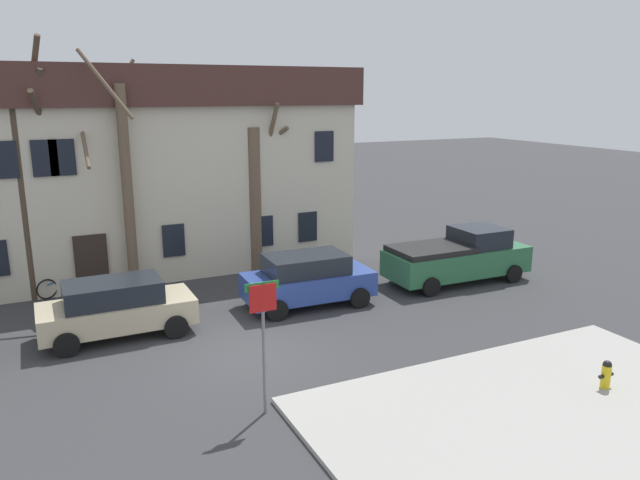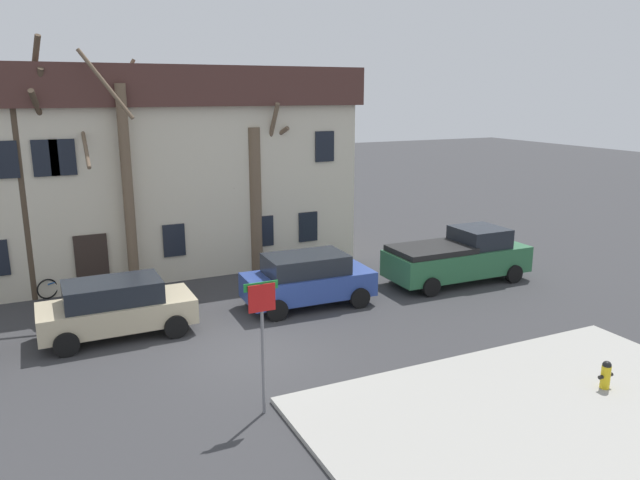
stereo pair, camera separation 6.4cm
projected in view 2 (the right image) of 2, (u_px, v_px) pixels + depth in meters
ground_plane at (250, 353)px, 16.49m from camera, size 120.00×120.00×0.00m
sidewalk_slab at (548, 418)px, 13.09m from camera, size 10.32×6.59×0.12m
building_main at (148, 167)px, 24.26m from camera, size 16.03×6.53×7.84m
tree_bare_mid at (25, 183)px, 19.99m from camera, size 1.34×2.10×8.68m
tree_bare_far at (125, 181)px, 20.73m from camera, size 2.05×2.61×8.25m
tree_bare_end at (256, 194)px, 23.37m from camera, size 2.34×2.07×6.53m
car_beige_wagon at (116, 307)px, 17.47m from camera, size 4.32×2.06×1.67m
car_blue_wagon at (308, 279)px, 19.98m from camera, size 4.28×2.18×1.74m
pickup_truck_green at (459, 257)px, 22.49m from camera, size 5.45×2.29×1.98m
fire_hydrant at (606, 374)px, 14.20m from camera, size 0.42×0.22×0.68m
street_sign_pole at (262, 324)px, 12.91m from camera, size 0.76×0.07×3.03m
bicycle_leaning at (63, 285)px, 21.04m from camera, size 1.69×0.57×1.03m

